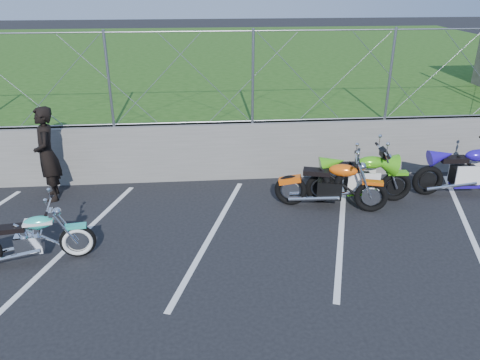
{
  "coord_description": "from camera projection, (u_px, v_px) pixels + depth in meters",
  "views": [
    {
      "loc": [
        -0.13,
        -6.38,
        4.32
      ],
      "look_at": [
        0.54,
        1.3,
        0.91
      ],
      "focal_mm": 35.0,
      "sensor_mm": 36.0,
      "label": 1
    }
  ],
  "objects": [
    {
      "name": "person_standing",
      "position": [
        47.0,
        154.0,
        9.43
      ],
      "size": [
        0.65,
        0.82,
        1.96
      ],
      "primitive_type": "imported",
      "rotation": [
        0.0,
        0.0,
        -1.28
      ],
      "color": "black",
      "rests_on": "ground"
    },
    {
      "name": "sportbike_green",
      "position": [
        361.0,
        180.0,
        9.49
      ],
      "size": [
        2.19,
        0.78,
        1.13
      ],
      "rotation": [
        0.0,
        0.0,
        -0.05
      ],
      "color": "black",
      "rests_on": "ground"
    },
    {
      "name": "grass_field",
      "position": [
        202.0,
        69.0,
        19.6
      ],
      "size": [
        30.0,
        20.0,
        1.3
      ],
      "primitive_type": "cube",
      "color": "#224813",
      "rests_on": "ground"
    },
    {
      "name": "ground",
      "position": [
        214.0,
        265.0,
        7.57
      ],
      "size": [
        90.0,
        90.0,
        0.0
      ],
      "primitive_type": "plane",
      "color": "black",
      "rests_on": "ground"
    },
    {
      "name": "chain_link_fence",
      "position": [
        206.0,
        78.0,
        9.82
      ],
      "size": [
        28.0,
        0.03,
        2.0
      ],
      "color": "gray",
      "rests_on": "retaining_wall"
    },
    {
      "name": "naked_orange",
      "position": [
        332.0,
        187.0,
        9.21
      ],
      "size": [
        2.17,
        0.84,
        1.11
      ],
      "rotation": [
        0.0,
        0.0,
        -0.28
      ],
      "color": "black",
      "rests_on": "ground"
    },
    {
      "name": "cruiser_turquoise",
      "position": [
        32.0,
        240.0,
        7.49
      ],
      "size": [
        2.02,
        0.64,
        1.01
      ],
      "rotation": [
        0.0,
        0.0,
        0.15
      ],
      "color": "black",
      "rests_on": "ground"
    },
    {
      "name": "parking_lines",
      "position": [
        277.0,
        231.0,
        8.57
      ],
      "size": [
        18.29,
        4.31,
        0.01
      ],
      "color": "silver",
      "rests_on": "ground"
    },
    {
      "name": "retaining_wall",
      "position": [
        208.0,
        152.0,
        10.49
      ],
      "size": [
        30.0,
        0.22,
        1.3
      ],
      "primitive_type": "cube",
      "color": "#62625D",
      "rests_on": "ground"
    },
    {
      "name": "sportbike_blue",
      "position": [
        467.0,
        173.0,
        9.81
      ],
      "size": [
        2.22,
        0.79,
        1.15
      ],
      "rotation": [
        0.0,
        0.0,
        -0.04
      ],
      "color": "black",
      "rests_on": "ground"
    }
  ]
}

